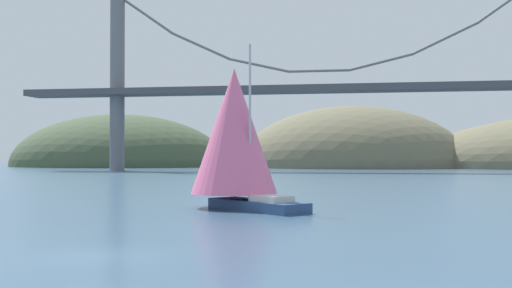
% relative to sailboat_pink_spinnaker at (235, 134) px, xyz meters
% --- Properties ---
extents(ground_plane, '(360.00, 360.00, 0.00)m').
position_rel_sailboat_pink_spinnaker_xyz_m(ground_plane, '(-0.63, -18.79, -4.64)').
color(ground_plane, '#385670').
extents(headland_left, '(57.14, 44.00, 26.95)m').
position_rel_sailboat_pink_spinnaker_xyz_m(headland_left, '(-55.63, 116.21, -4.64)').
color(headland_left, '#425138').
rests_on(headland_left, ground_plane).
extents(headland_center, '(55.65, 44.00, 29.65)m').
position_rel_sailboat_pink_spinnaker_xyz_m(headland_center, '(4.37, 116.21, -4.64)').
color(headland_center, '#6B664C').
rests_on(headland_center, ground_plane).
extents(suspension_bridge, '(113.73, 6.00, 34.19)m').
position_rel_sailboat_pink_spinnaker_xyz_m(suspension_bridge, '(-0.63, 76.21, 11.34)').
color(suspension_bridge, slate).
rests_on(suspension_bridge, ground_plane).
extents(sailboat_pink_spinnaker, '(8.99, 8.49, 10.06)m').
position_rel_sailboat_pink_spinnaker_xyz_m(sailboat_pink_spinnaker, '(0.00, 0.00, 0.00)').
color(sailboat_pink_spinnaker, navy).
rests_on(sailboat_pink_spinnaker, ground_plane).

